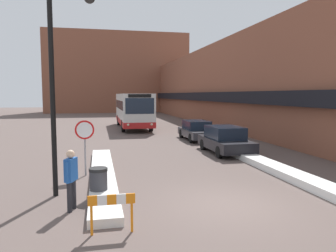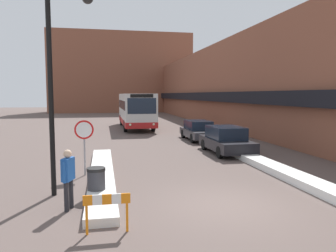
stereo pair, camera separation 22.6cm
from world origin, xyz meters
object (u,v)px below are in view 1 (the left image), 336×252
stop_sign (85,136)px  city_bus (133,109)px  trash_bin (98,183)px  parked_car_middle (197,130)px  pedestrian (71,174)px  construction_barricade (112,206)px  street_lamp (61,69)px  parked_car_front (225,140)px

stop_sign → city_bus: bearing=78.1°
stop_sign → trash_bin: (0.51, -2.99, -1.14)m
parked_car_middle → trash_bin: (-6.96, -12.08, -0.22)m
pedestrian → construction_barricade: 2.12m
pedestrian → trash_bin: pedestrian is taller
pedestrian → trash_bin: 1.41m
pedestrian → city_bus: bearing=9.5°
trash_bin → pedestrian: bearing=-125.2°
stop_sign → pedestrian: 4.09m
city_bus → stop_sign: (-3.88, -18.43, -0.19)m
city_bus → pedestrian: bearing=-100.4°
construction_barricade → pedestrian: bearing=120.0°
parked_car_middle → construction_barricade: bearing=-114.0°
parked_car_middle → street_lamp: bearing=-124.7°
stop_sign → pedestrian: size_ratio=1.29×
parked_car_middle → stop_sign: (-7.47, -9.09, 0.92)m
parked_car_front → parked_car_middle: (-0.00, 5.42, -0.04)m
parked_car_front → trash_bin: parked_car_front is taller
street_lamp → pedestrian: 3.40m
parked_car_front → construction_barricade: (-6.66, -9.52, -0.07)m
parked_car_front → street_lamp: size_ratio=0.65×
parked_car_middle → street_lamp: 14.53m
parked_car_middle → construction_barricade: parked_car_middle is taller
street_lamp → construction_barricade: size_ratio=5.99×
parked_car_middle → pedestrian: (-7.71, -13.13, 0.34)m
parked_car_middle → construction_barricade: (-6.66, -14.94, -0.04)m
parked_car_front → parked_car_middle: bearing=90.0°
city_bus → construction_barricade: bearing=-97.2°
pedestrian → construction_barricade: (1.05, -1.81, -0.37)m
parked_car_front → construction_barricade: bearing=-125.0°
street_lamp → trash_bin: (1.08, -0.46, -3.59)m
stop_sign → street_lamp: size_ratio=0.34×
pedestrian → street_lamp: bearing=32.5°
stop_sign → pedestrian: bearing=-93.3°
city_bus → street_lamp: size_ratio=1.61×
city_bus → trash_bin: (-3.37, -21.42, -1.34)m
street_lamp → pedestrian: bearing=-77.3°
parked_car_front → stop_sign: bearing=-153.8°
city_bus → parked_car_middle: bearing=-69.0°
city_bus → pedestrian: (-4.12, -22.48, -0.78)m
parked_car_middle → pedestrian: size_ratio=2.44×
street_lamp → construction_barricade: bearing=-67.3°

